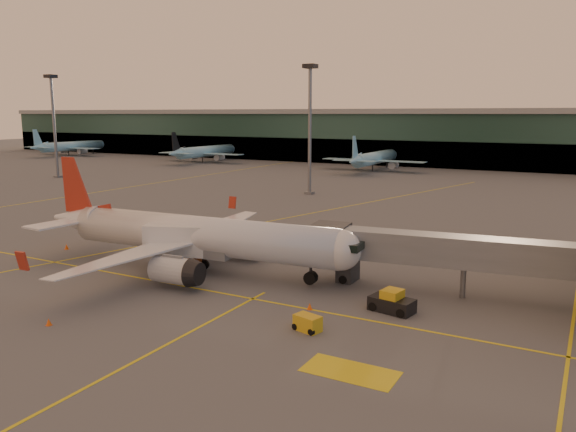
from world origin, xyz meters
The scene contains 16 objects.
ground centered at (0.00, 0.00, 0.00)m, with size 600.00×600.00×0.00m, color #4C4F54.
taxi_markings centered at (-7.32, 44.49, 0.01)m, with size 100.12×173.00×0.01m.
terminal centered at (0.00, 141.79, 8.76)m, with size 400.00×20.00×17.60m.
mast_west_far centered at (-90.00, 62.00, 14.86)m, with size 2.40×2.40×25.60m.
mast_west_near centered at (-20.00, 66.00, 14.86)m, with size 2.40×2.40×25.60m.
distant_aircraft_row centered at (10.83, 118.00, 0.00)m, with size 350.00×34.00×13.00m.
main_airplane centered at (-5.47, 9.73, 3.66)m, with size 37.33×33.65×11.26m.
jet_bridge centered at (22.51, 14.58, 3.91)m, with size 29.41×6.91×5.66m.
catering_truck centered at (-6.16, 8.55, 2.84)m, with size 7.02×4.95×5.01m.
gpu_cart centered at (12.54, 0.76, 0.58)m, with size 2.28×1.69×1.20m.
pushback_tug centered at (16.75, 7.81, 0.75)m, with size 3.89×2.54×1.86m.
cone_nose centered at (14.72, 8.22, 0.27)m, with size 0.45×0.45×0.57m.
cone_tail centered at (-24.49, 9.77, 0.31)m, with size 0.50×0.50×0.64m.
cone_wing_right centered at (-5.40, -7.89, 0.27)m, with size 0.45×0.45×0.57m.
cone_wing_left centered at (-6.29, 26.76, 0.25)m, with size 0.41×0.41×0.53m.
cone_fwd centered at (10.62, 4.99, 0.27)m, with size 0.44×0.44×0.56m.
Camera 1 is at (30.49, -34.94, 16.07)m, focal length 35.00 mm.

